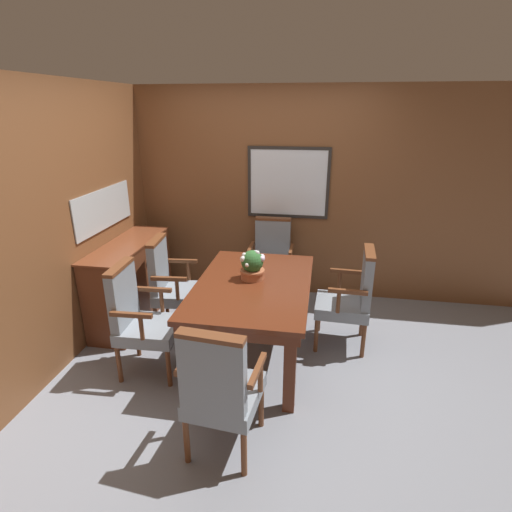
{
  "coord_description": "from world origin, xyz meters",
  "views": [
    {
      "loc": [
        0.65,
        -3.09,
        2.22
      ],
      "look_at": [
        0.08,
        0.23,
        0.95
      ],
      "focal_mm": 28.0,
      "sensor_mm": 36.0,
      "label": 1
    }
  ],
  "objects": [
    {
      "name": "dining_table",
      "position": [
        0.08,
        0.08,
        0.65
      ],
      "size": [
        1.0,
        1.53,
        0.75
      ],
      "color": "#562614",
      "rests_on": "ground_plane"
    },
    {
      "name": "ground_plane",
      "position": [
        0.0,
        0.0,
        0.0
      ],
      "size": [
        14.0,
        14.0,
        0.0
      ],
      "primitive_type": "plane",
      "color": "gray"
    },
    {
      "name": "chair_left_far",
      "position": [
        -0.82,
        0.42,
        0.53
      ],
      "size": [
        0.54,
        0.54,
        1.0
      ],
      "rotation": [
        0.0,
        0.0,
        1.67
      ],
      "color": "brown",
      "rests_on": "ground_plane"
    },
    {
      "name": "chair_left_near",
      "position": [
        -0.84,
        -0.29,
        0.53
      ],
      "size": [
        0.52,
        0.52,
        1.0
      ],
      "rotation": [
        0.0,
        0.0,
        1.61
      ],
      "color": "brown",
      "rests_on": "ground_plane"
    },
    {
      "name": "sideboard_cabinet",
      "position": [
        -1.35,
        0.58,
        0.44
      ],
      "size": [
        0.44,
        1.3,
        0.87
      ],
      "color": "brown",
      "rests_on": "ground_plane"
    },
    {
      "name": "potted_plant",
      "position": [
        0.06,
        0.17,
        0.88
      ],
      "size": [
        0.23,
        0.22,
        0.27
      ],
      "color": "#B2603D",
      "rests_on": "dining_table"
    },
    {
      "name": "chair_head_near",
      "position": [
        0.07,
        -1.07,
        0.53
      ],
      "size": [
        0.53,
        0.54,
        1.0
      ],
      "rotation": [
        0.0,
        0.0,
        3.05
      ],
      "color": "brown",
      "rests_on": "ground_plane"
    },
    {
      "name": "wall_back",
      "position": [
        0.0,
        1.57,
        1.23
      ],
      "size": [
        7.2,
        0.08,
        2.45
      ],
      "color": "brown",
      "rests_on": "ground_plane"
    },
    {
      "name": "chair_right_far",
      "position": [
        0.97,
        0.42,
        0.53
      ],
      "size": [
        0.52,
        0.52,
        1.0
      ],
      "rotation": [
        0.0,
        0.0,
        -1.62
      ],
      "color": "brown",
      "rests_on": "ground_plane"
    },
    {
      "name": "wall_left",
      "position": [
        -1.6,
        0.0,
        1.23
      ],
      "size": [
        0.08,
        7.2,
        2.45
      ],
      "color": "brown",
      "rests_on": "ground_plane"
    },
    {
      "name": "chair_head_far",
      "position": [
        0.09,
        1.26,
        0.53
      ],
      "size": [
        0.51,
        0.5,
        1.0
      ],
      "rotation": [
        0.0,
        0.0,
        0.01
      ],
      "color": "brown",
      "rests_on": "ground_plane"
    }
  ]
}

